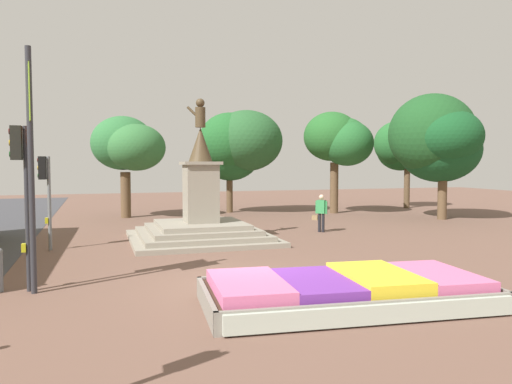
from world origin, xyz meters
The scene contains 13 objects.
ground_plane centered at (0.00, 0.00, 0.00)m, with size 79.55×79.55×0.00m, color brown.
flower_planter centered at (1.55, -2.44, 0.30)m, with size 6.37×3.44×0.68m.
statue_monument centered at (0.35, 7.36, 0.85)m, with size 5.45×5.45×5.56m.
traffic_light_mid_block centered at (-5.21, 0.94, 2.69)m, with size 0.41×0.28×3.93m.
traffic_light_far_corner centered at (-5.23, 6.79, 2.28)m, with size 0.41×0.29×3.29m.
banner_pole centered at (-4.98, 0.71, 3.16)m, with size 0.18×1.10×5.74m.
pedestrian_with_handbag centered at (5.87, 8.10, 0.94)m, with size 0.53×0.61×1.66m.
kerb_bollard_mid_b centered at (-5.76, 1.07, 0.55)m, with size 0.17×0.17×1.05m.
park_tree_far_left centered at (16.15, 17.61, 4.12)m, with size 3.67×3.42×5.87m.
park_tree_behind_statue centered at (14.04, 10.88, 4.29)m, with size 4.96×5.14×6.79m.
park_tree_far_right centered at (4.60, 17.34, 4.18)m, with size 5.08×4.49×6.23m.
park_tree_street_side centered at (10.41, 15.18, 4.43)m, with size 3.88×4.10×6.14m.
park_tree_mid_canopy centered at (-1.85, 16.65, 4.02)m, with size 4.00×4.21×5.67m.
Camera 1 is at (-3.52, -11.90, 3.07)m, focal length 35.00 mm.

